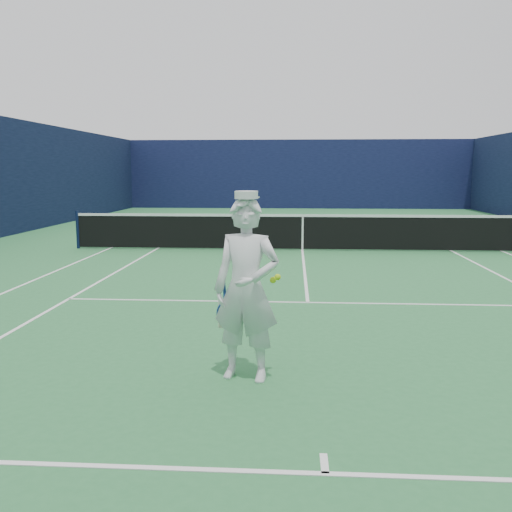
{
  "coord_description": "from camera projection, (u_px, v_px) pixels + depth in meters",
  "views": [
    {
      "loc": [
        -0.25,
        -15.79,
        2.19
      ],
      "look_at": [
        -0.74,
        -8.47,
        1.1
      ],
      "focal_mm": 40.0,
      "sensor_mm": 36.0,
      "label": 1
    }
  ],
  "objects": [
    {
      "name": "ground",
      "position": [
        302.0,
        250.0,
        15.89
      ],
      "size": [
        80.0,
        80.0,
        0.0
      ],
      "primitive_type": "plane",
      "color": "#2B723C",
      "rests_on": "ground"
    },
    {
      "name": "tennis_net",
      "position": [
        303.0,
        231.0,
        15.8
      ],
      "size": [
        12.88,
        0.09,
        1.07
      ],
      "color": "#141E4C",
      "rests_on": "ground"
    },
    {
      "name": "tennis_player",
      "position": [
        246.0,
        289.0,
        5.96
      ],
      "size": [
        0.79,
        0.63,
        1.99
      ],
      "rotation": [
        0.0,
        0.0,
        -0.21
      ],
      "color": "white",
      "rests_on": "ground"
    },
    {
      "name": "court_markings",
      "position": [
        302.0,
        250.0,
        15.89
      ],
      "size": [
        11.03,
        23.83,
        0.01
      ],
      "color": "white",
      "rests_on": "ground"
    },
    {
      "name": "windscreen_fence",
      "position": [
        303.0,
        178.0,
        15.59
      ],
      "size": [
        20.12,
        36.12,
        4.0
      ],
      "color": "#0F1439",
      "rests_on": "ground"
    }
  ]
}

